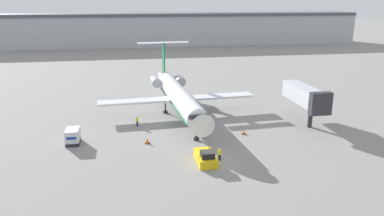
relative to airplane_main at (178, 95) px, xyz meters
name	(u,v)px	position (x,y,z in m)	size (l,w,h in m)	color
ground_plane	(209,162)	(1.04, -20.58, -3.36)	(600.00, 600.00, 0.00)	gray
terminal_building	(148,29)	(1.04, 99.42, 3.34)	(180.00, 16.80, 13.34)	#B2B2B7
airplane_main	(178,95)	(0.00, 0.00, 0.00)	(27.02, 32.23, 10.75)	silver
pushback_tug	(206,157)	(0.60, -20.52, -2.71)	(2.24, 4.54, 1.76)	yellow
luggage_cart	(73,136)	(-16.15, -11.32, -2.32)	(1.79, 2.90, 2.08)	#232326
worker_near_tug	(220,154)	(2.35, -20.39, -2.48)	(0.40, 0.24, 1.68)	#232838
worker_by_wing	(137,121)	(-7.19, -5.64, -2.50)	(0.40, 0.24, 1.65)	#232838
traffic_cone_left	(147,141)	(-6.08, -13.08, -2.97)	(0.70, 0.70, 0.82)	black
traffic_cone_right	(244,132)	(8.16, -11.87, -3.05)	(0.65, 0.65, 0.66)	black
jet_bridge	(306,96)	(19.21, -8.44, 1.08)	(3.20, 11.33, 6.19)	#2D2D33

